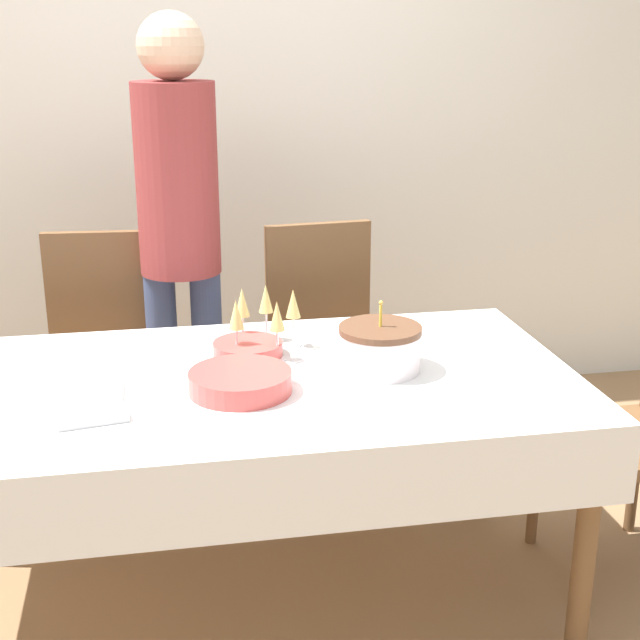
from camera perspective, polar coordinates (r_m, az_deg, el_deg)
ground_plane at (r=2.78m, az=-4.87°, el=-17.79°), size 12.00×12.00×0.00m
wall_back at (r=3.84m, az=-7.95°, el=13.80°), size 8.00×0.05×2.70m
dining_table at (r=2.47m, az=-5.26°, el=-5.93°), size 1.85×0.96×0.73m
dining_chair_far_left at (r=3.24m, az=-13.70°, el=-2.36°), size 0.45×0.45×0.95m
dining_chair_far_right at (r=3.29m, az=0.41°, el=-1.52°), size 0.46×0.46×0.95m
birthday_cake at (r=2.46m, az=3.86°, el=-1.80°), size 0.23×0.23×0.20m
champagne_tray at (r=2.60m, az=-3.65°, el=-0.29°), size 0.29×0.29×0.18m
plate_stack_main at (r=2.33m, az=-5.22°, el=-3.96°), size 0.27×0.27×0.06m
plate_stack_dessert at (r=2.56m, az=-4.64°, el=-1.94°), size 0.20×0.20×0.05m
cake_knife at (r=2.32m, az=7.23°, el=-4.81°), size 0.30×0.06×0.00m
fork_pile at (r=2.22m, az=-14.36°, el=-6.14°), size 0.18×0.09×0.02m
napkin_pile at (r=2.39m, az=-14.28°, el=-4.45°), size 0.15×0.15×0.01m
person_standing at (r=3.12m, az=-9.03°, el=6.70°), size 0.28×0.28×1.69m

